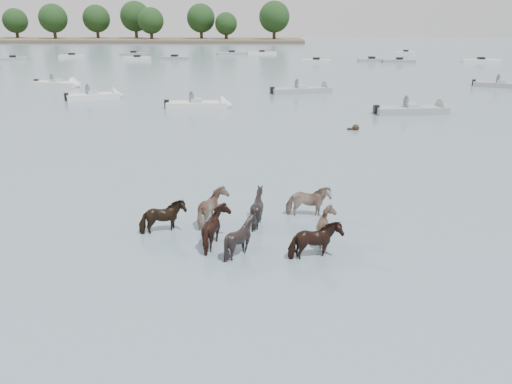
{
  "coord_description": "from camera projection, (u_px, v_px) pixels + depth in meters",
  "views": [
    {
      "loc": [
        0.34,
        -14.81,
        6.31
      ],
      "look_at": [
        -0.1,
        0.45,
        1.1
      ],
      "focal_mm": 35.29,
      "sensor_mm": 36.0,
      "label": 1
    }
  ],
  "objects": [
    {
      "name": "swimming_pony",
      "position": [
        355.0,
        128.0,
        30.68
      ],
      "size": [
        0.72,
        0.44,
        0.44
      ],
      "color": "black",
      "rests_on": "ground"
    },
    {
      "name": "motorboat_f",
      "position": [
        63.0,
        84.0,
        50.74
      ],
      "size": [
        5.59,
        3.07,
        1.92
      ],
      "rotation": [
        0.0,
        0.0,
        -0.29
      ],
      "color": "silver",
      "rests_on": "ground"
    },
    {
      "name": "ground",
      "position": [
        259.0,
        229.0,
        16.06
      ],
      "size": [
        400.0,
        400.0,
        0.0
      ],
      "primitive_type": "plane",
      "color": "slate",
      "rests_on": "ground"
    },
    {
      "name": "motorboat_a",
      "position": [
        102.0,
        96.0,
        42.84
      ],
      "size": [
        4.91,
        3.45,
        1.92
      ],
      "rotation": [
        0.0,
        0.0,
        0.44
      ],
      "color": "silver",
      "rests_on": "ground"
    },
    {
      "name": "motorboat_e",
      "position": [
        510.0,
        85.0,
        50.0
      ],
      "size": [
        5.74,
        3.89,
        1.92
      ],
      "rotation": [
        0.0,
        0.0,
        -0.45
      ],
      "color": "gray",
      "rests_on": "ground"
    },
    {
      "name": "motorboat_b",
      "position": [
        207.0,
        105.0,
        38.33
      ],
      "size": [
        5.25,
        1.98,
        1.92
      ],
      "rotation": [
        0.0,
        0.0,
        0.08
      ],
      "color": "silver",
      "rests_on": "ground"
    },
    {
      "name": "treeline",
      "position": [
        48.0,
        18.0,
        159.46
      ],
      "size": [
        152.93,
        23.45,
        12.46
      ],
      "color": "#382619",
      "rests_on": "ground"
    },
    {
      "name": "motorboat_c",
      "position": [
        309.0,
        90.0,
        46.59
      ],
      "size": [
        6.21,
        3.36,
        1.92
      ],
      "rotation": [
        0.0,
        0.0,
        0.31
      ],
      "color": "gray",
      "rests_on": "ground"
    },
    {
      "name": "distant_flotilla",
      "position": [
        265.0,
        58.0,
        86.64
      ],
      "size": [
        103.09,
        29.63,
        0.93
      ],
      "color": "gray",
      "rests_on": "ground"
    },
    {
      "name": "shoreline",
      "position": [
        50.0,
        40.0,
        159.73
      ],
      "size": [
        160.0,
        30.0,
        1.0
      ],
      "primitive_type": "cube",
      "color": "#4C4233",
      "rests_on": "ground"
    },
    {
      "name": "pony_herd",
      "position": [
        254.0,
        222.0,
        15.41
      ],
      "size": [
        6.61,
        4.16,
        1.32
      ],
      "color": "black",
      "rests_on": "ground"
    },
    {
      "name": "motorboat_d",
      "position": [
        421.0,
        110.0,
        36.15
      ],
      "size": [
        5.84,
        2.38,
        1.92
      ],
      "rotation": [
        0.0,
        0.0,
        0.14
      ],
      "color": "gray",
      "rests_on": "ground"
    }
  ]
}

